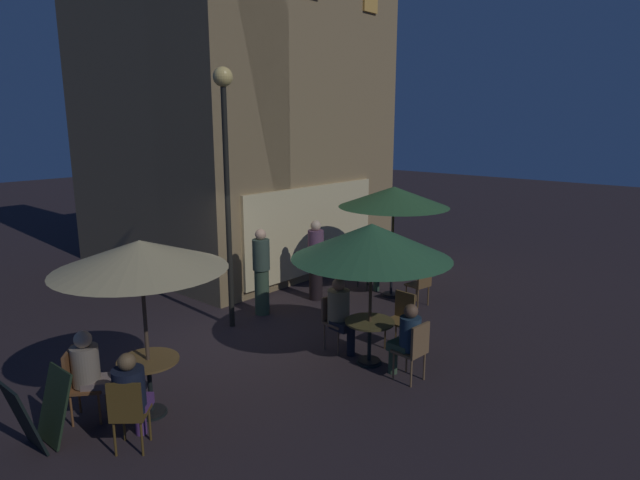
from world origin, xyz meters
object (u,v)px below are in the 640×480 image
object	(u,v)px
cafe_chair_6	(421,282)
patron_seated_4	(369,258)
patio_umbrella_0	(140,256)
cafe_table_0	(149,373)
cafe_chair_4	(335,317)
patio_umbrella_2	(394,197)
cafe_chair_5	(366,264)
cafe_chair_3	(402,315)
patron_standing_5	(316,260)
cafe_chair_0	(128,410)
patron_seated_1	(90,369)
patron_standing_6	(261,272)
menu_sandwich_board	(39,412)
cafe_table_2	(392,272)
patron_seated_3	(340,310)
patron_seated_0	(131,393)
cafe_table_1	(370,331)
patio_umbrella_1	(372,241)
patron_seated_2	(407,336)
street_lamp_near_corner	(226,148)
cafe_chair_1	(79,379)
cafe_chair_2	(415,347)

from	to	relation	value
cafe_chair_6	patron_seated_4	xyz separation A→B (m)	(0.30, 1.55, 0.18)
patio_umbrella_0	patron_seated_4	world-z (taller)	patio_umbrella_0
cafe_table_0	cafe_chair_4	xyz separation A→B (m)	(3.25, -0.47, -0.03)
patio_umbrella_2	cafe_chair_5	world-z (taller)	patio_umbrella_2
cafe_chair_3	patron_standing_5	xyz separation A→B (m)	(0.93, 2.79, 0.30)
cafe_chair_0	patron_standing_5	bearing A→B (deg)	-22.09
patron_seated_1	patron_standing_6	distance (m)	4.30
menu_sandwich_board	patio_umbrella_2	size ratio (longest dim) A/B	0.36
cafe_chair_6	patron_seated_4	distance (m)	1.59
cafe_table_2	patron_seated_3	bearing A→B (deg)	-161.94
cafe_chair_3	patron_seated_3	distance (m)	1.07
menu_sandwich_board	cafe_chair_3	distance (m)	5.55
cafe_table_2	patron_standing_6	size ratio (longest dim) A/B	0.44
patron_seated_0	patron_seated_3	size ratio (longest dim) A/B	0.96
cafe_chair_4	cafe_chair_6	distance (m)	2.83
cafe_table_1	cafe_chair_4	world-z (taller)	cafe_chair_4
patio_umbrella_1	patron_seated_2	size ratio (longest dim) A/B	2.08
menu_sandwich_board	patron_seated_4	distance (m)	7.67
street_lamp_near_corner	menu_sandwich_board	xyz separation A→B (m)	(-4.00, -1.29, -2.89)
patio_umbrella_0	cafe_chair_4	distance (m)	3.66
cafe_chair_6	patron_seated_3	xyz separation A→B (m)	(-2.84, -0.14, 0.18)
patio_umbrella_0	patio_umbrella_2	world-z (taller)	patio_umbrella_2
cafe_chair_4	cafe_chair_0	bearing A→B (deg)	-82.04
patron_standing_5	patron_standing_6	size ratio (longest dim) A/B	1.00
street_lamp_near_corner	cafe_chair_4	bearing A→B (deg)	-76.34
patron_seated_2	patron_standing_5	distance (m)	3.95
cafe_chair_5	patron_seated_2	xyz separation A→B (m)	(-3.30, -3.20, 0.13)
cafe_chair_3	patron_seated_4	size ratio (longest dim) A/B	0.76
cafe_table_2	patio_umbrella_2	world-z (taller)	patio_umbrella_2
cafe_table_2	patron_seated_2	xyz separation A→B (m)	(-3.13, -2.36, 0.12)
patio_umbrella_2	cafe_chair_1	bearing A→B (deg)	178.28
cafe_table_0	patron_standing_5	bearing A→B (deg)	16.65
menu_sandwich_board	cafe_chair_6	size ratio (longest dim) A/B	0.98
patio_umbrella_1	patron_standing_5	world-z (taller)	patio_umbrella_1
cafe_chair_4	cafe_chair_5	size ratio (longest dim) A/B	1.03
cafe_chair_2	cafe_table_0	bearing A→B (deg)	59.74
street_lamp_near_corner	cafe_chair_6	xyz separation A→B (m)	(3.34, -2.10, -2.81)
cafe_table_2	patron_seated_1	bearing A→B (deg)	179.09
patron_seated_3	patron_seated_0	bearing A→B (deg)	-85.46
street_lamp_near_corner	cafe_chair_0	size ratio (longest dim) A/B	5.08
cafe_chair_3	patron_standing_6	bearing A→B (deg)	-78.78
patron_standing_5	patron_seated_0	bearing A→B (deg)	-34.58
menu_sandwich_board	cafe_table_2	size ratio (longest dim) A/B	1.15
cafe_table_0	cafe_chair_1	bearing A→B (deg)	139.26
patron_seated_1	patron_seated_4	xyz separation A→B (m)	(6.92, 0.61, 0.02)
cafe_table_2	patron_seated_4	xyz separation A→B (m)	(0.15, 0.71, 0.16)
patio_umbrella_0	patron_seated_2	distance (m)	3.98
cafe_table_2	patio_umbrella_2	distance (m)	1.66
patron_seated_1	patio_umbrella_2	bearing A→B (deg)	39.84
patron_standing_5	patron_standing_6	xyz separation A→B (m)	(-1.39, 0.21, -0.00)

